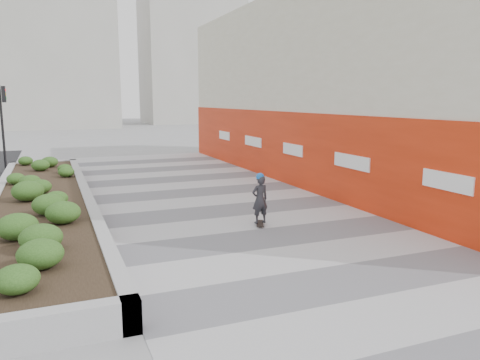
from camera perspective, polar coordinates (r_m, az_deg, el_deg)
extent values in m
plane|color=gray|center=(10.63, 8.15, -9.57)|extent=(160.00, 160.00, 0.00)
cube|color=#A8A8AD|center=(13.18, 1.57, -5.60)|extent=(8.00, 36.00, 0.01)
cube|color=beige|center=(21.40, 12.62, 10.91)|extent=(6.00, 24.00, 8.00)
cube|color=red|center=(19.96, 5.27, 4.01)|extent=(0.12, 24.00, 3.00)
cube|color=#9E9EA0|center=(7.53, -23.81, -16.53)|extent=(3.00, 0.30, 0.55)
cube|color=#9E9EA0|center=(24.70, -22.79, 1.53)|extent=(3.00, 0.30, 0.55)
cube|color=#9E9EA0|center=(16.00, -18.19, -2.34)|extent=(0.30, 18.00, 0.55)
cube|color=#2D2116|center=(15.98, -23.02, -2.75)|extent=(2.40, 17.40, 0.50)
cylinder|color=black|center=(26.27, -26.97, 5.69)|extent=(0.12, 0.12, 4.20)
cube|color=black|center=(26.21, -26.86, 9.31)|extent=(0.18, 0.28, 0.80)
cube|color=#ADAAA3|center=(63.97, -22.66, 14.93)|extent=(16.00, 12.00, 20.00)
cube|color=#ADAAA3|center=(72.02, -5.95, 16.56)|extent=(14.00, 10.00, 24.00)
cylinder|color=#595654|center=(13.39, 3.54, -5.39)|extent=(0.44, 0.44, 0.01)
cube|color=black|center=(13.22, 2.43, -5.30)|extent=(0.46, 0.74, 0.02)
imported|color=#2B2A2F|center=(13.06, 2.45, -2.39)|extent=(0.52, 0.37, 1.36)
sphere|color=blue|center=(12.94, 2.47, 0.38)|extent=(0.23, 0.23, 0.23)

